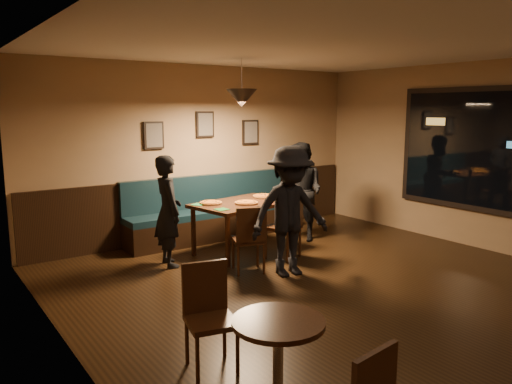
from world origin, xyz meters
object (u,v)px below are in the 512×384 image
booth_bench (215,208)px  diner_front (290,212)px  chair_near_right (283,226)px  dining_table (242,227)px  soda_glass (290,196)px  cafe_chair_far (211,319)px  chair_near_left (248,238)px  diner_left (168,211)px  cafe_table (278,366)px  tabasco_bottle (273,194)px  diner_right (301,192)px

booth_bench → diner_front: size_ratio=1.82×
chair_near_right → diner_front: 0.81m
dining_table → chair_near_right: chair_near_right is taller
soda_glass → cafe_chair_far: 3.61m
chair_near_left → cafe_chair_far: 2.49m
diner_left → soda_glass: bearing=-93.2°
cafe_table → cafe_chair_far: 0.77m
diner_left → diner_front: (1.08, -1.24, 0.07)m
booth_bench → chair_near_left: 1.78m
booth_bench → tabasco_bottle: booth_bench is taller
chair_near_left → cafe_chair_far: (-1.65, -1.87, -0.01)m
soda_glass → cafe_table: (-2.63, -3.11, -0.48)m
tabasco_bottle → cafe_chair_far: size_ratio=0.15×
dining_table → cafe_table: dining_table is taller
diner_left → cafe_table: bearing=174.5°
dining_table → chair_near_right: (0.30, -0.58, 0.09)m
booth_bench → cafe_table: (-2.07, -4.34, -0.16)m
tabasco_bottle → diner_right: bearing=5.3°
dining_table → tabasco_bottle: bearing=-11.9°
diner_front → chair_near_left: bearing=139.9°
soda_glass → cafe_chair_far: soda_glass is taller
chair_near_left → soda_glass: (1.07, 0.47, 0.38)m
cafe_chair_far → tabasco_bottle: bearing=-121.6°
chair_near_right → cafe_chair_far: chair_near_right is taller
diner_front → tabasco_bottle: 1.33m
tabasco_bottle → diner_left: bearing=177.9°
chair_near_left → cafe_table: chair_near_left is taller
booth_bench → cafe_chair_far: (-2.15, -3.58, -0.07)m
booth_bench → diner_left: size_ratio=2.00×
dining_table → booth_bench: bearing=75.7°
diner_front → diner_left: bearing=140.8°
tabasco_bottle → chair_near_right: bearing=-113.5°
booth_bench → chair_near_right: size_ratio=3.21×
diner_left → tabasco_bottle: diner_left is taller
diner_front → cafe_chair_far: size_ratio=1.91×
chair_near_left → diner_left: bearing=153.0°
booth_bench → tabasco_bottle: (0.48, -0.94, 0.31)m
chair_near_right → cafe_chair_far: (-2.38, -2.07, -0.03)m
diner_front → soda_glass: bearing=60.6°
tabasco_bottle → cafe_chair_far: bearing=-134.9°
chair_near_left → diner_left: (-0.73, 0.83, 0.31)m
cafe_table → dining_table: bearing=59.7°
booth_bench → soda_glass: bearing=-65.4°
dining_table → diner_left: (-1.16, 0.04, 0.37)m
booth_bench → diner_left: bearing=-144.6°
diner_right → booth_bench: bearing=-137.1°
chair_near_right → cafe_table: chair_near_right is taller
diner_left → cafe_chair_far: bearing=169.2°
dining_table → cafe_table: 3.96m
cafe_chair_far → dining_table: bearing=-114.7°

